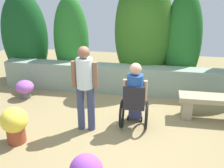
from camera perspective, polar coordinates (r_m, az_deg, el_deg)
name	(u,v)px	position (r m, az deg, el deg)	size (l,w,h in m)	color
ground_plane	(121,129)	(5.30, 2.02, -9.63)	(10.91, 10.91, 0.00)	#8F7D52
stone_retaining_wall	(131,80)	(6.72, 4.08, 0.91)	(6.54, 0.40, 0.71)	gray
hedge_backdrop	(124,36)	(6.97, 2.63, 10.12)	(6.92, 1.00, 2.94)	#164D1F
stone_bench	(221,104)	(5.91, 22.06, -4.01)	(1.68, 0.41, 0.51)	gray
person_in_wheelchair	(135,98)	(5.12, 4.86, -2.93)	(0.53, 0.66, 1.33)	black
person_standing_companion	(85,84)	(4.91, -5.77, 0.09)	(0.49, 0.30, 1.65)	#394165
flower_pot_purple_near	(25,88)	(6.81, -18.05, -0.84)	(0.44, 0.44, 0.44)	#555857
flower_pot_terracotta_by_wall	(15,124)	(5.05, -19.99, -7.92)	(0.47, 0.47, 0.67)	#9C4328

